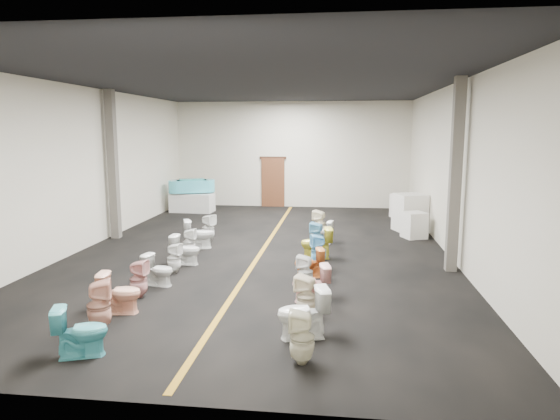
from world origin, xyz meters
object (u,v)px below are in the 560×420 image
at_px(appliance_crate_c, 406,212).
at_px(toilet_left_0, 81,331).
at_px(appliance_crate_d, 401,206).
at_px(toilet_left_5, 174,258).
at_px(toilet_right_1, 303,313).
at_px(toilet_right_8, 317,236).
at_px(toilet_left_1, 99,305).
at_px(toilet_right_3, 311,283).
at_px(toilet_right_4, 305,272).
at_px(toilet_left_4, 159,270).
at_px(toilet_left_2, 120,293).
at_px(toilet_right_10, 320,224).
at_px(bathtub, 192,186).
at_px(toilet_right_2, 306,297).
at_px(toilet_left_8, 199,234).
at_px(appliance_crate_a, 414,225).
at_px(toilet_left_6, 186,250).
at_px(display_table, 192,203).
at_px(toilet_right_9, 321,232).
at_px(toilet_right_6, 318,251).
at_px(toilet_right_0, 302,338).
at_px(toilet_right_5, 309,263).
at_px(toilet_right_7, 317,243).
at_px(toilet_left_3, 139,279).
at_px(toilet_left_7, 189,242).
at_px(appliance_crate_b, 410,213).

xyz_separation_m(appliance_crate_c, toilet_left_0, (-6.03, -11.13, -0.08)).
relative_size(appliance_crate_d, toilet_left_5, 1.25).
distance_m(toilet_right_1, toilet_right_8, 5.92).
relative_size(toilet_left_1, toilet_right_1, 1.03).
relative_size(toilet_right_3, toilet_right_4, 1.02).
relative_size(toilet_left_4, toilet_right_8, 0.86).
bearing_deg(appliance_crate_d, toilet_left_2, -119.80).
height_order(toilet_right_3, toilet_right_4, toilet_right_3).
distance_m(appliance_crate_c, toilet_right_10, 3.74).
height_order(bathtub, toilet_right_2, bathtub).
bearing_deg(toilet_right_1, toilet_right_10, 165.29).
xyz_separation_m(toilet_left_4, toilet_left_8, (-0.10, 3.42, 0.07)).
bearing_deg(toilet_left_1, toilet_right_10, -45.56).
distance_m(appliance_crate_a, toilet_left_5, 7.64).
distance_m(toilet_right_2, toilet_right_10, 6.88).
bearing_deg(toilet_left_1, toilet_left_6, -24.68).
xyz_separation_m(display_table, toilet_right_4, (5.29, -9.42, -0.01)).
bearing_deg(toilet_right_2, toilet_left_4, -96.55).
xyz_separation_m(toilet_left_2, toilet_left_4, (0.11, 1.65, -0.04)).
height_order(appliance_crate_a, toilet_right_4, appliance_crate_a).
distance_m(toilet_left_6, toilet_right_9, 4.24).
relative_size(toilet_left_2, toilet_right_6, 0.94).
bearing_deg(toilet_left_4, toilet_left_8, 12.84).
xyz_separation_m(appliance_crate_a, toilet_right_0, (-2.79, -8.81, -0.01)).
relative_size(toilet_left_4, toilet_right_6, 0.84).
bearing_deg(toilet_right_1, toilet_right_9, 164.59).
bearing_deg(toilet_right_5, toilet_right_7, 162.43).
relative_size(toilet_left_1, toilet_right_6, 1.06).
bearing_deg(toilet_right_5, toilet_right_0, -12.39).
height_order(appliance_crate_a, appliance_crate_c, appliance_crate_c).
xyz_separation_m(toilet_left_3, toilet_left_7, (-0.01, 3.38, -0.02)).
bearing_deg(toilet_left_5, toilet_right_3, -109.08).
xyz_separation_m(toilet_left_0, toilet_left_8, (-0.19, 6.83, 0.03)).
height_order(toilet_right_4, toilet_right_7, toilet_right_7).
bearing_deg(toilet_left_6, toilet_right_4, -115.25).
height_order(appliance_crate_b, toilet_right_3, appliance_crate_b).
relative_size(appliance_crate_a, appliance_crate_b, 0.65).
distance_m(toilet_right_5, toilet_right_7, 1.69).
xyz_separation_m(toilet_left_1, toilet_right_5, (3.26, 3.45, -0.10)).
relative_size(toilet_right_4, toilet_right_6, 0.89).
relative_size(appliance_crate_d, toilet_right_3, 1.19).
distance_m(appliance_crate_b, toilet_left_6, 7.81).
bearing_deg(toilet_right_7, display_table, -151.88).
height_order(toilet_left_3, toilet_right_2, toilet_right_2).
relative_size(toilet_left_6, toilet_right_4, 1.02).
xyz_separation_m(appliance_crate_b, toilet_right_9, (-2.82, -2.19, -0.27)).
distance_m(appliance_crate_b, toilet_left_1, 11.03).
xyz_separation_m(toilet_left_1, toilet_right_0, (3.44, -0.80, -0.04)).
bearing_deg(toilet_left_0, toilet_left_8, -18.17).
bearing_deg(toilet_right_1, toilet_left_5, -150.79).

